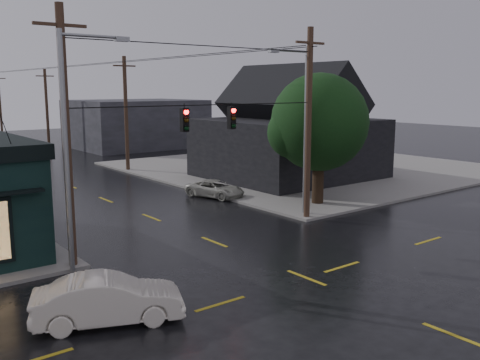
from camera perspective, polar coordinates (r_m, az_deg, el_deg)
ground_plane at (r=20.61m, az=7.09°, el=-10.32°), size 160.00×160.00×0.00m
sidewalk_ne at (r=48.15m, az=7.11°, el=1.40°), size 28.00×28.00×0.15m
ne_building at (r=42.08m, az=5.30°, el=6.25°), size 12.60×11.60×8.75m
corner_tree at (r=32.26m, az=8.47°, el=6.07°), size 5.84×5.84×7.81m
utility_pole_nw at (r=22.51m, az=-17.33°, el=-8.94°), size 2.00×0.32×10.15m
utility_pole_ne at (r=29.41m, az=7.10°, el=-4.16°), size 2.00×0.32×10.15m
utility_pole_far_a at (r=46.81m, az=-11.85°, el=0.93°), size 2.00×0.32×9.65m
utility_pole_far_b at (r=65.23m, az=-19.66°, el=3.04°), size 2.00×0.32×9.15m
utility_pole_far_c at (r=84.37m, az=-24.00°, el=4.18°), size 2.00×0.32×9.15m
span_signal_assembly at (r=24.45m, az=-3.36°, el=6.60°), size 13.00×0.48×1.23m
streetlight_nw at (r=21.79m, az=-17.41°, el=-9.58°), size 5.40×0.30×9.15m
streetlight_ne at (r=30.23m, az=6.83°, el=-3.76°), size 5.40×0.30×9.15m
bg_building_east at (r=65.86m, az=-11.08°, el=5.93°), size 14.00×12.00×5.60m
sedan_cream at (r=17.04m, az=-13.86°, el=-12.28°), size 4.74×3.17×1.48m
suv_silver at (r=34.86m, az=-2.65°, el=-0.95°), size 2.96×4.36×1.11m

